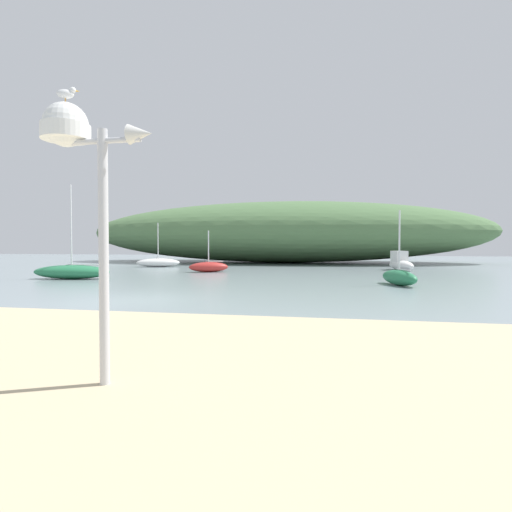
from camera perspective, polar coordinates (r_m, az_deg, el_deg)
ground_plane at (r=14.81m, az=-15.90°, el=-5.89°), size 120.00×120.00×0.00m
distant_hill at (r=44.58m, az=3.65°, el=3.32°), size 43.55×15.43×6.53m
mast_structure at (r=5.63m, az=-23.77°, el=13.64°), size 1.43×0.59×3.46m
seagull_on_radar at (r=5.89m, az=-24.92°, el=19.91°), size 0.26×0.17×0.20m
sailboat_centre_water at (r=20.41m, az=19.33°, el=-2.81°), size 1.76×3.08×3.53m
sailboat_mid_channel at (r=28.70m, az=-6.63°, el=-1.51°), size 2.91×1.99×2.90m
motorboat_near_shore at (r=32.42m, az=19.52°, el=-0.94°), size 1.96×3.64×1.45m
sailboat_far_left at (r=36.04m, az=-13.49°, el=-0.89°), size 3.84×2.49×3.79m
sailboat_by_sandbar at (r=25.02m, az=-24.32°, el=-2.01°), size 4.47×2.03×5.26m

